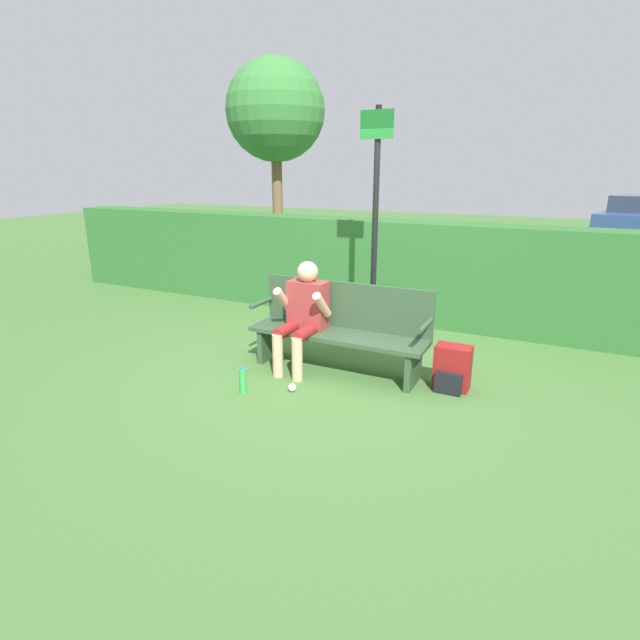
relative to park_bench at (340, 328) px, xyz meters
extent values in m
plane|color=#426B33|center=(0.00, -0.08, -0.46)|extent=(40.00, 40.00, 0.00)
cube|color=#2D662D|center=(0.00, 2.11, 0.24)|extent=(12.00, 0.57, 1.39)
cube|color=#334C33|center=(0.00, -0.08, -0.06)|extent=(1.91, 0.48, 0.05)
cube|color=#334C33|center=(0.00, 0.14, 0.22)|extent=(1.91, 0.04, 0.50)
cube|color=#334C33|center=(-0.84, -0.08, -0.27)|extent=(0.06, 0.43, 0.38)
cube|color=#334C33|center=(0.84, -0.08, -0.27)|extent=(0.06, 0.43, 0.38)
cylinder|color=#334C33|center=(-0.93, -0.08, 0.19)|extent=(0.05, 0.43, 0.05)
cylinder|color=#334C33|center=(0.93, -0.08, 0.19)|extent=(0.05, 0.43, 0.05)
cube|color=#993333|center=(-0.37, -0.03, 0.22)|extent=(0.41, 0.22, 0.51)
sphere|color=#DBA884|center=(-0.37, -0.03, 0.58)|extent=(0.22, 0.22, 0.22)
cylinder|color=maroon|center=(-0.48, -0.26, 0.00)|extent=(0.13, 0.46, 0.13)
cylinder|color=maroon|center=(-0.26, -0.26, 0.00)|extent=(0.13, 0.46, 0.13)
cylinder|color=#DBA884|center=(-0.48, -0.49, -0.23)|extent=(0.11, 0.11, 0.46)
cylinder|color=#DBA884|center=(-0.26, -0.49, -0.23)|extent=(0.11, 0.11, 0.46)
cylinder|color=#DBA884|center=(-0.60, -0.15, 0.27)|extent=(0.09, 0.32, 0.32)
cylinder|color=#DBA884|center=(-0.14, -0.15, 0.27)|extent=(0.09, 0.32, 0.32)
cube|color=maroon|center=(1.20, 0.02, -0.24)|extent=(0.34, 0.22, 0.44)
cube|color=black|center=(1.20, -0.12, -0.35)|extent=(0.26, 0.08, 0.20)
cylinder|color=green|center=(-0.58, -0.98, -0.33)|extent=(0.07, 0.07, 0.25)
cylinder|color=#2D66B2|center=(-0.58, -0.98, -0.20)|extent=(0.04, 0.04, 0.02)
cylinder|color=black|center=(-0.01, 0.99, 0.91)|extent=(0.07, 0.07, 2.75)
cube|color=#196626|center=(-0.01, 0.94, 2.08)|extent=(0.38, 0.02, 0.31)
cylinder|color=black|center=(3.51, 14.80, -0.16)|extent=(0.35, 0.62, 0.59)
cylinder|color=black|center=(2.80, 12.45, -0.16)|extent=(0.35, 0.62, 0.59)
cylinder|color=brown|center=(-4.21, 5.74, 0.87)|extent=(0.24, 0.24, 2.66)
sphere|color=#387A38|center=(-4.21, 5.74, 2.87)|extent=(2.23, 2.23, 2.23)
sphere|color=silver|center=(-0.17, -0.75, -0.42)|extent=(0.08, 0.08, 0.08)
camera|label=1|loc=(2.05, -4.60, 1.62)|focal=28.00mm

